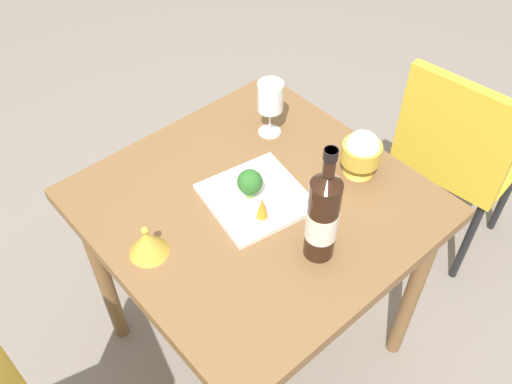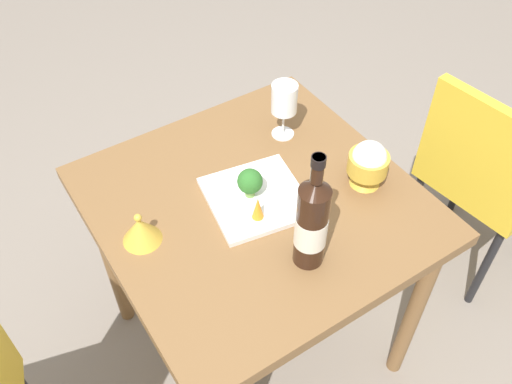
{
  "view_description": "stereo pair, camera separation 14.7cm",
  "coord_description": "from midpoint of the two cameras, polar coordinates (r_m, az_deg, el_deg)",
  "views": [
    {
      "loc": [
        -0.76,
        0.67,
        1.86
      ],
      "look_at": [
        0.0,
        0.0,
        0.79
      ],
      "focal_mm": 38.87,
      "sensor_mm": 36.0,
      "label": 1
    },
    {
      "loc": [
        -0.85,
        0.55,
        1.86
      ],
      "look_at": [
        0.0,
        0.0,
        0.79
      ],
      "focal_mm": 38.87,
      "sensor_mm": 36.0,
      "label": 2
    }
  ],
  "objects": [
    {
      "name": "ground_plane",
      "position": [
        2.11,
        -2.06,
        -14.98
      ],
      "size": [
        8.0,
        8.0,
        0.0
      ],
      "primitive_type": "plane",
      "color": "gray"
    },
    {
      "name": "dining_table",
      "position": [
        1.57,
        -2.69,
        -3.39
      ],
      "size": [
        0.83,
        0.83,
        0.76
      ],
      "color": "brown",
      "rests_on": "ground_plane"
    },
    {
      "name": "chair_by_wall",
      "position": [
        2.07,
        18.05,
        4.0
      ],
      "size": [
        0.44,
        0.44,
        0.85
      ],
      "rotation": [
        0.0,
        0.0,
        3.25
      ],
      "color": "gold",
      "rests_on": "ground_plane"
    },
    {
      "name": "wine_bottle",
      "position": [
        1.27,
        3.51,
        -2.72
      ],
      "size": [
        0.08,
        0.08,
        0.34
      ],
      "color": "black",
      "rests_on": "dining_table"
    },
    {
      "name": "wine_glass",
      "position": [
        1.61,
        -1.16,
        9.54
      ],
      "size": [
        0.08,
        0.08,
        0.18
      ],
      "color": "white",
      "rests_on": "dining_table"
    },
    {
      "name": "rice_bowl",
      "position": [
        1.53,
        8.11,
        3.91
      ],
      "size": [
        0.11,
        0.11,
        0.14
      ],
      "color": "gold",
      "rests_on": "dining_table"
    },
    {
      "name": "rice_bowl_lid",
      "position": [
        1.39,
        -14.11,
        -5.23
      ],
      "size": [
        0.1,
        0.1,
        0.09
      ],
      "color": "gold",
      "rests_on": "dining_table"
    },
    {
      "name": "serving_plate",
      "position": [
        1.49,
        -2.73,
        -0.68
      ],
      "size": [
        0.29,
        0.29,
        0.02
      ],
      "rotation": [
        0.0,
        0.0,
        -0.17
      ],
      "color": "white",
      "rests_on": "dining_table"
    },
    {
      "name": "broccoli_floret",
      "position": [
        1.44,
        -3.55,
        0.84
      ],
      "size": [
        0.07,
        0.07,
        0.09
      ],
      "color": "#729E4C",
      "rests_on": "serving_plate"
    },
    {
      "name": "carrot_garnish_left",
      "position": [
        1.4,
        -2.36,
        -1.76
      ],
      "size": [
        0.03,
        0.03,
        0.07
      ],
      "color": "orange",
      "rests_on": "serving_plate"
    }
  ]
}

